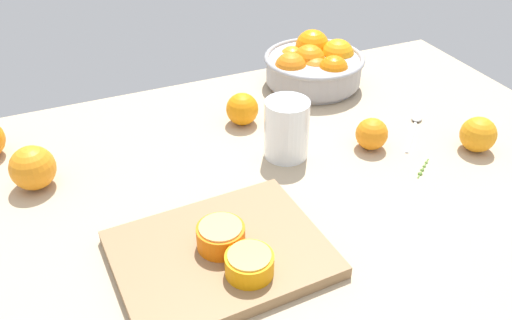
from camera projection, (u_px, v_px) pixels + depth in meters
The scene contains 12 objects.
ground_plane at pixel (247, 202), 97.03cm from camera, with size 148.28×93.90×3.00cm, color tan.
fruit_bowl at pixel (314, 66), 129.63cm from camera, with size 23.93×23.93×11.40cm.
juice_glass at pixel (287, 133), 104.03cm from camera, with size 8.60×8.60×11.81cm.
cutting_board at pixel (221, 254), 82.51cm from camera, with size 31.54×24.37×2.14cm, color olive.
orange_half_0 at pixel (249, 264), 76.96cm from camera, with size 7.12×7.12×3.55cm.
orange_half_1 at pixel (221, 236), 81.44cm from camera, with size 7.42×7.42×3.92cm.
loose_orange_0 at pixel (33, 168), 96.13cm from camera, with size 8.11×8.11×8.11cm, color orange.
loose_orange_1 at pixel (242, 109), 114.96cm from camera, with size 6.94×6.94×6.94cm, color orange.
loose_orange_2 at pixel (478, 134), 106.39cm from camera, with size 7.07×7.07×7.07cm, color orange.
loose_orange_3 at pixel (372, 134), 107.17cm from camera, with size 6.43×6.43×6.43cm, color orange.
spoon at pixel (414, 126), 115.04cm from camera, with size 12.12×12.13×1.00cm.
herb_sprig_0 at pixel (423, 169), 102.41cm from camera, with size 5.96×4.58×0.92cm.
Camera 1 is at (-28.59, -70.02, 59.77)cm, focal length 37.86 mm.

